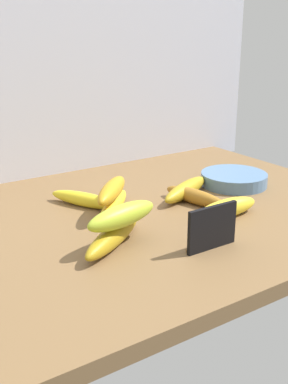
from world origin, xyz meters
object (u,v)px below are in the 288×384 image
at_px(banana_4, 195,196).
at_px(banana_7, 112,190).
at_px(fruit_bowl, 234,179).
at_px(banana_3, 113,236).
at_px(banana_6, 122,216).
at_px(banana_0, 85,200).
at_px(banana_2, 186,189).
at_px(chalkboard_sign, 212,229).
at_px(banana_1, 114,205).
at_px(banana_5, 227,208).

height_order(banana_4, banana_7, banana_7).
relative_size(fruit_bowl, banana_3, 0.83).
xyz_separation_m(fruit_bowl, banana_6, (-0.43, -0.15, 0.04)).
distance_m(banana_0, banana_6, 0.23).
height_order(banana_2, banana_7, banana_7).
distance_m(banana_0, banana_2, 0.24).
height_order(chalkboard_sign, banana_7, chalkboard_sign).
bearing_deg(banana_2, banana_0, 161.60).
relative_size(banana_1, banana_7, 1.10).
height_order(chalkboard_sign, banana_3, chalkboard_sign).
relative_size(banana_2, banana_5, 1.24).
distance_m(banana_1, banana_5, 0.25).
bearing_deg(banana_7, banana_1, 12.12).
bearing_deg(banana_1, banana_2, -2.61).
bearing_deg(banana_0, fruit_bowl, -10.77).
relative_size(fruit_bowl, banana_4, 1.01).
bearing_deg(banana_6, banana_2, 28.65).
distance_m(chalkboard_sign, banana_3, 0.18).
relative_size(banana_4, banana_6, 1.04).
height_order(banana_3, banana_4, banana_3).
xyz_separation_m(fruit_bowl, banana_7, (-0.36, 0.01, 0.04)).
distance_m(banana_1, banana_2, 0.20).
bearing_deg(banana_3, banana_7, 60.39).
distance_m(chalkboard_sign, banana_2, 0.29).
bearing_deg(banana_1, banana_7, -167.88).
height_order(banana_0, banana_3, banana_3).
relative_size(fruit_bowl, banana_0, 0.91).
bearing_deg(banana_2, banana_5, -92.53).
xyz_separation_m(banana_2, banana_6, (-0.27, -0.15, 0.04)).
bearing_deg(chalkboard_sign, banana_2, 60.90).
bearing_deg(banana_0, banana_6, -99.47).
bearing_deg(banana_4, banana_7, 163.53).
distance_m(fruit_bowl, banana_3, 0.47).
relative_size(banana_3, banana_4, 1.22).
relative_size(banana_3, banana_5, 1.29).
relative_size(banana_2, banana_6, 1.22).
distance_m(banana_3, banana_5, 0.28).
bearing_deg(banana_5, banana_4, 93.12).
bearing_deg(banana_2, banana_6, -151.35).
xyz_separation_m(fruit_bowl, banana_5, (-0.17, -0.15, 0.00)).
bearing_deg(banana_7, banana_5, -39.28).
relative_size(banana_3, banana_6, 1.27).
bearing_deg(fruit_bowl, banana_5, -137.33).
bearing_deg(banana_5, banana_0, 134.65).
relative_size(banana_0, banana_7, 1.09).
bearing_deg(fruit_bowl, banana_3, -162.37).
distance_m(banana_2, banana_5, 0.15).
height_order(banana_4, banana_5, banana_5).
xyz_separation_m(chalkboard_sign, banana_0, (-0.09, 0.33, -0.02)).
bearing_deg(chalkboard_sign, fruit_bowl, 40.13).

